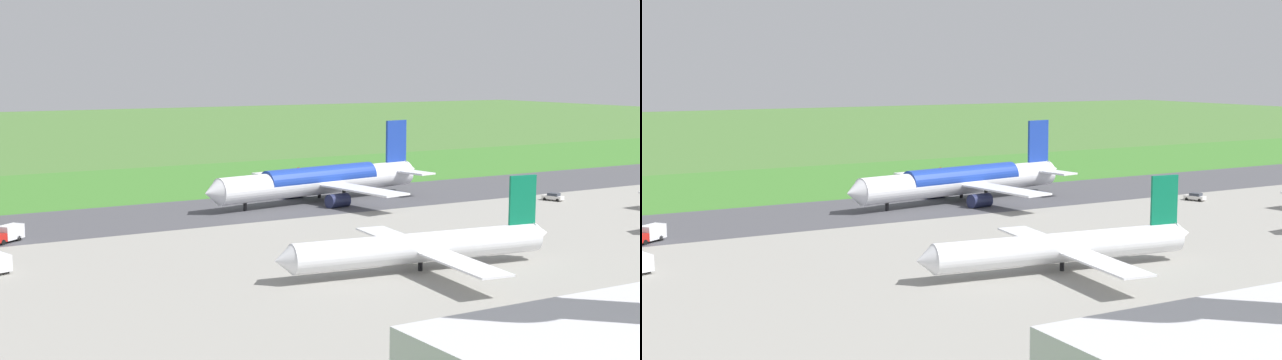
{
  "view_description": "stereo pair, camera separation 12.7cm",
  "coord_description": "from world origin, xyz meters",
  "views": [
    {
      "loc": [
        86.5,
        150.42,
        27.33
      ],
      "look_at": [
        1.05,
        0.0,
        4.5
      ],
      "focal_mm": 48.33,
      "sensor_mm": 36.0,
      "label": 1
    },
    {
      "loc": [
        86.39,
        150.48,
        27.33
      ],
      "look_at": [
        1.05,
        0.0,
        4.5
      ],
      "focal_mm": 48.33,
      "sensor_mm": 36.0,
      "label": 2
    }
  ],
  "objects": [
    {
      "name": "apron_concrete",
      "position": [
        0.0,
        53.41,
        0.03
      ],
      "size": [
        440.0,
        110.0,
        0.05
      ],
      "primitive_type": "cube",
      "color": "gray",
      "rests_on": "ground"
    },
    {
      "name": "service_truck_baggage",
      "position": [
        63.71,
        11.18,
        1.4
      ],
      "size": [
        5.96,
        5.34,
        2.65
      ],
      "color": "#B21914",
      "rests_on": "ground"
    },
    {
      "name": "service_car_followme",
      "position": [
        -41.32,
        22.33,
        0.84
      ],
      "size": [
        3.1,
        4.56,
        1.62
      ],
      "color": "silver",
      "rests_on": "ground"
    },
    {
      "name": "runway_asphalt",
      "position": [
        0.0,
        0.0,
        0.03
      ],
      "size": [
        600.0,
        29.52,
        0.06
      ],
      "primitive_type": "cube",
      "color": "#47474C",
      "rests_on": "ground"
    },
    {
      "name": "airliner_parked_mid",
      "position": [
        18.59,
        58.67,
        3.34
      ],
      "size": [
        41.84,
        34.31,
        12.21
      ],
      "color": "white",
      "rests_on": "ground"
    },
    {
      "name": "traffic_cone_orange",
      "position": [
        -5.57,
        -38.49,
        0.28
      ],
      "size": [
        0.4,
        0.4,
        0.55
      ],
      "primitive_type": "cone",
      "color": "orange",
      "rests_on": "ground"
    },
    {
      "name": "airliner_main",
      "position": [
        0.68,
        -0.06,
        4.35
      ],
      "size": [
        54.03,
        44.4,
        15.88
      ],
      "color": "white",
      "rests_on": "ground"
    },
    {
      "name": "no_stopping_sign",
      "position": [
        -11.97,
        -33.68,
        1.69
      ],
      "size": [
        0.6,
        0.1,
        2.87
      ],
      "color": "slate",
      "rests_on": "ground"
    },
    {
      "name": "grass_verge_foreground",
      "position": [
        0.0,
        -35.71,
        0.02
      ],
      "size": [
        600.0,
        80.0,
        0.04
      ],
      "primitive_type": "cube",
      "color": "#3C782B",
      "rests_on": "ground"
    },
    {
      "name": "ground_plane",
      "position": [
        0.0,
        0.0,
        0.0
      ],
      "size": [
        800.0,
        800.0,
        0.0
      ],
      "primitive_type": "plane",
      "color": "#477233"
    }
  ]
}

